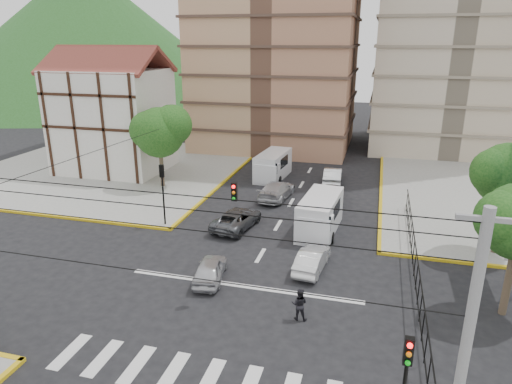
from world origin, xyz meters
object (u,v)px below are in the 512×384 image
(traffic_light_nw, at_px, (163,185))
(pedestrian_crosswalk, at_px, (299,304))
(traffic_light_se, at_px, (405,379))
(car_silver_front_left, at_px, (210,269))
(van_right_lane, at_px, (319,216))
(van_left_lane, at_px, (272,166))
(car_white_front_right, at_px, (312,259))

(traffic_light_nw, distance_m, pedestrian_crosswalk, 14.52)
(traffic_light_se, distance_m, pedestrian_crosswalk, 8.34)
(traffic_light_se, height_order, pedestrian_crosswalk, traffic_light_se)
(car_silver_front_left, relative_size, pedestrian_crosswalk, 2.30)
(van_right_lane, bearing_deg, pedestrian_crosswalk, -82.61)
(traffic_light_se, relative_size, car_silver_front_left, 1.18)
(traffic_light_nw, distance_m, car_silver_front_left, 9.02)
(traffic_light_nw, height_order, pedestrian_crosswalk, traffic_light_nw)
(van_right_lane, xyz_separation_m, van_left_lane, (-6.06, 11.70, -0.02))
(traffic_light_nw, height_order, van_left_lane, traffic_light_nw)
(van_left_lane, distance_m, car_white_front_right, 18.26)
(van_right_lane, xyz_separation_m, pedestrian_crosswalk, (0.47, -10.47, -0.43))
(car_silver_front_left, bearing_deg, van_right_lane, -131.18)
(traffic_light_se, xyz_separation_m, car_white_front_right, (-4.47, 11.83, -2.47))
(traffic_light_nw, bearing_deg, van_right_lane, 8.55)
(van_left_lane, distance_m, car_silver_front_left, 19.77)
(traffic_light_nw, bearing_deg, car_white_front_right, -18.69)
(traffic_light_se, height_order, car_silver_front_left, traffic_light_se)
(traffic_light_nw, relative_size, pedestrian_crosswalk, 2.72)
(traffic_light_se, height_order, car_white_front_right, traffic_light_se)
(traffic_light_se, bearing_deg, car_white_front_right, 110.68)
(traffic_light_se, distance_m, car_white_front_right, 12.89)
(car_silver_front_left, xyz_separation_m, pedestrian_crosswalk, (5.44, -2.44, 0.17))
(traffic_light_se, height_order, van_left_lane, traffic_light_se)
(traffic_light_nw, bearing_deg, pedestrian_crosswalk, -38.09)
(van_right_lane, relative_size, car_white_front_right, 1.48)
(pedestrian_crosswalk, bearing_deg, car_white_front_right, -89.36)
(van_left_lane, bearing_deg, car_silver_front_left, -81.48)
(traffic_light_se, height_order, van_right_lane, traffic_light_se)
(van_right_lane, xyz_separation_m, car_silver_front_left, (-4.97, -8.03, -0.60))
(van_right_lane, bearing_deg, car_white_front_right, -81.81)
(traffic_light_nw, relative_size, car_silver_front_left, 1.18)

